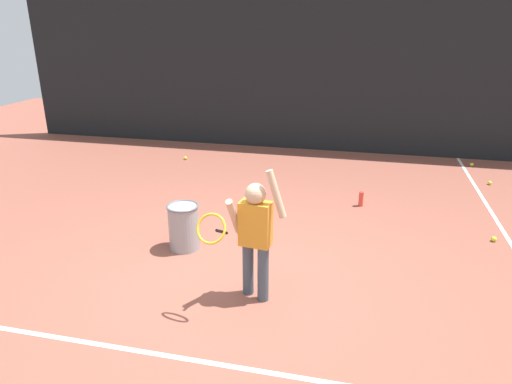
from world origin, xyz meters
The scene contains 14 objects.
ground_plane centered at (0.00, 0.00, 0.00)m, with size 20.00×20.00×0.00m, color brown.
court_line_baseline centered at (0.00, -1.23, 0.00)m, with size 9.00×0.05×0.00m, color white.
back_fence_windscreen centered at (0.00, 5.50, 1.72)m, with size 12.38×0.08×3.44m, color black.
fence_post_0 centered at (-6.04, 5.56, 1.80)m, with size 0.09×0.09×3.59m, color slate.
fence_post_1 centered at (-3.02, 5.56, 1.80)m, with size 0.09×0.09×3.59m, color slate.
fence_post_2 centered at (0.00, 5.56, 1.80)m, with size 0.09×0.09×3.59m, color slate.
fence_post_3 centered at (3.02, 5.56, 1.80)m, with size 0.09×0.09×3.59m, color slate.
tennis_player centered at (0.30, -0.22, 0.73)m, with size 0.77×0.57×1.35m.
ball_hopper centered at (-0.76, 0.61, 0.29)m, with size 0.38×0.38×0.56m.
water_bottle centered at (1.30, 2.47, 0.11)m, with size 0.07×0.07×0.22m, color #D83F33.
tennis_ball_0 centered at (2.95, 1.65, 0.03)m, with size 0.07×0.07×0.07m, color #CCE033.
tennis_ball_2 centered at (3.40, 3.92, 0.03)m, with size 0.07×0.07×0.07m, color #CCE033.
tennis_ball_4 centered at (3.31, 4.96, 0.03)m, with size 0.07×0.07×0.07m, color #CCE033.
tennis_ball_5 centered at (-2.12, 4.14, 0.03)m, with size 0.07×0.07×0.07m, color #CCE033.
Camera 1 is at (1.22, -4.08, 2.63)m, focal length 32.37 mm.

